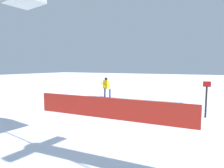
# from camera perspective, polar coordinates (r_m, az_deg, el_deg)

# --- Properties ---
(ground_plane) EXTENTS (120.00, 120.00, 0.00)m
(ground_plane) POSITION_cam_1_polar(r_m,az_deg,el_deg) (12.97, 5.64, -7.25)
(ground_plane) COLOR white
(grind_box) EXTENTS (7.10, 0.99, 0.55)m
(grind_box) POSITION_cam_1_polar(r_m,az_deg,el_deg) (12.92, 5.65, -6.16)
(grind_box) COLOR red
(grind_box) RESTS_ON ground_plane
(snowboarder) EXTENTS (1.52, 0.52, 1.51)m
(snowboarder) POSITION_cam_1_polar(r_m,az_deg,el_deg) (13.44, -1.78, -0.86)
(snowboarder) COLOR #B82A95
(snowboarder) RESTS_ON grind_box
(safety_fence) EXTENTS (9.21, 0.66, 1.16)m
(safety_fence) POSITION_cam_1_polar(r_m,az_deg,el_deg) (10.01, -1.19, -7.65)
(safety_fence) COLOR red
(safety_fence) RESTS_ON ground_plane
(trail_marker) EXTENTS (0.40, 0.10, 2.04)m
(trail_marker) POSITION_cam_1_polar(r_m,az_deg,el_deg) (11.40, 27.69, -4.04)
(trail_marker) COLOR #262628
(trail_marker) RESTS_ON ground_plane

